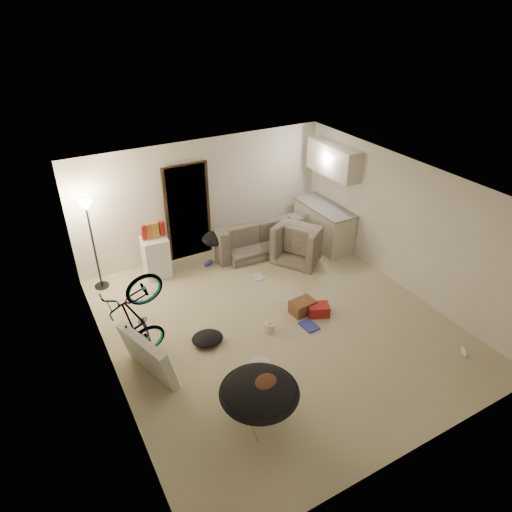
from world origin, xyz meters
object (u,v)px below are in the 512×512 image
tv_box (147,355)px  drink_case_a (302,307)px  armchair (302,244)px  floor_lamp (90,227)px  juicer (269,327)px  saucer_chair (259,398)px  kitchen_counter (323,226)px  mini_fridge (156,257)px  bicycle (140,338)px  drink_case_b (318,310)px  sofa (255,239)px

tv_box → drink_case_a: 2.89m
tv_box → armchair: bearing=6.3°
floor_lamp → juicer: (2.18, -2.77, -1.21)m
saucer_chair → kitchen_counter: bearing=44.6°
armchair → saucer_chair: (-2.96, -3.37, 0.13)m
floor_lamp → tv_box: floor_lamp is taller
kitchen_counter → mini_fridge: (-3.72, 0.55, -0.03)m
bicycle → drink_case_b: 3.13m
bicycle → mini_fridge: 2.49m
juicer → tv_box: bearing=178.9°
saucer_chair → tv_box: saucer_chair is taller
bicycle → saucer_chair: bearing=-156.6°
juicer → drink_case_a: bearing=12.8°
kitchen_counter → drink_case_a: 2.71m
floor_lamp → drink_case_b: floor_lamp is taller
sofa → drink_case_a: bearing=85.5°
tv_box → floor_lamp: bearing=74.1°
floor_lamp → saucer_chair: size_ratio=1.71×
tv_box → juicer: 2.10m
floor_lamp → sofa: (3.32, -0.20, -1.03)m
drink_case_a → juicer: bearing=-171.2°
floor_lamp → tv_box: bearing=-87.9°
armchair → bicycle: (-3.98, -1.44, 0.12)m
sofa → juicer: size_ratio=7.86×
drink_case_b → juicer: bearing=-157.2°
tv_box → drink_case_a: tv_box is taller
kitchen_counter → juicer: (-2.65, -2.12, -0.34)m
sofa → mini_fridge: bearing=1.3°
sofa → tv_box: tv_box is taller
floor_lamp → saucer_chair: 4.53m
armchair → drink_case_b: bearing=121.8°
saucer_chair → drink_case_a: saucer_chair is taller
juicer → armchair: bearing=44.0°
bicycle → armchair: bearing=-74.5°
armchair → juicer: armchair is taller
tv_box → drink_case_a: (2.87, 0.14, -0.24)m
mini_fridge → tv_box: mini_fridge is taller
saucer_chair → mini_fridge: bearing=90.1°
floor_lamp → mini_fridge: 1.43m
bicycle → juicer: bicycle is taller
floor_lamp → sofa: size_ratio=0.95×
sofa → armchair: size_ratio=1.99×
floor_lamp → sofa: bearing=-3.4°
drink_case_a → floor_lamp: bearing=134.9°
kitchen_counter → saucer_chair: 5.21m
armchair → drink_case_b: 2.07m
tv_box → mini_fridge: bearing=51.1°
sofa → bicycle: bicycle is taller
floor_lamp → saucer_chair: (1.12, -4.30, -0.86)m
bicycle → mini_fridge: size_ratio=1.98×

